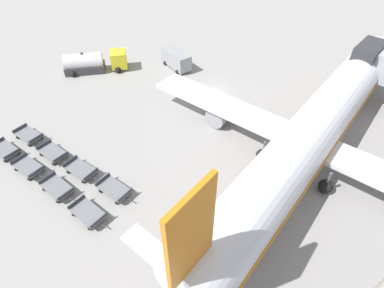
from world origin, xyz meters
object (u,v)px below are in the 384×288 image
(baggage_dolly_row_near_col_a, at_px, (5,150))
(baggage_dolly_row_mid_a_col_a, at_px, (29,135))
(airplane, at_px, (314,130))
(baggage_dolly_row_mid_a_col_c, at_px, (81,169))
(baggage_dolly_row_near_col_b, at_px, (28,167))
(baggage_dolly_row_mid_a_col_b, at_px, (53,153))
(service_van, at_px, (176,59))
(baggage_dolly_row_near_col_d, at_px, (88,213))
(baggage_dolly_row_mid_a_col_d, at_px, (114,189))
(fuel_tanker_primary, at_px, (92,63))
(baggage_dolly_row_near_col_c, at_px, (57,188))

(baggage_dolly_row_near_col_a, distance_m, baggage_dolly_row_mid_a_col_a, 2.67)
(airplane, bearing_deg, baggage_dolly_row_mid_a_col_c, -129.28)
(baggage_dolly_row_near_col_b, distance_m, baggage_dolly_row_mid_a_col_c, 5.02)
(baggage_dolly_row_mid_a_col_a, bearing_deg, baggage_dolly_row_mid_a_col_b, 6.88)
(service_van, xyz_separation_m, baggage_dolly_row_near_col_b, (4.88, -23.68, -0.79))
(baggage_dolly_row_mid_a_col_b, bearing_deg, airplane, 44.73)
(airplane, distance_m, baggage_dolly_row_near_col_d, 21.21)
(airplane, bearing_deg, baggage_dolly_row_mid_a_col_b, -135.27)
(baggage_dolly_row_near_col_b, distance_m, baggage_dolly_row_mid_a_col_b, 2.53)
(service_van, relative_size, baggage_dolly_row_near_col_b, 1.39)
(baggage_dolly_row_near_col_a, height_order, baggage_dolly_row_near_col_d, same)
(baggage_dolly_row_mid_a_col_d, bearing_deg, baggage_dolly_row_near_col_b, -152.72)
(baggage_dolly_row_near_col_a, bearing_deg, baggage_dolly_row_mid_a_col_d, 21.56)
(fuel_tanker_primary, distance_m, service_van, 11.73)
(baggage_dolly_row_near_col_b, xyz_separation_m, baggage_dolly_row_mid_a_col_a, (-4.54, 2.00, 0.00))
(baggage_dolly_row_near_col_d, xyz_separation_m, baggage_dolly_row_mid_a_col_b, (-8.70, 1.34, 0.00))
(baggage_dolly_row_mid_a_col_b, xyz_separation_m, baggage_dolly_row_mid_a_col_c, (4.00, 0.76, 0.00))
(fuel_tanker_primary, distance_m, baggage_dolly_row_mid_a_col_a, 15.04)
(fuel_tanker_primary, xyz_separation_m, baggage_dolly_row_near_col_d, (20.98, -13.57, -0.74))
(baggage_dolly_row_near_col_a, xyz_separation_m, baggage_dolly_row_mid_a_col_a, (-0.57, 2.61, 0.00))
(baggage_dolly_row_near_col_a, xyz_separation_m, baggage_dolly_row_mid_a_col_b, (3.77, 3.13, 0.00))
(baggage_dolly_row_near_col_c, distance_m, baggage_dolly_row_mid_a_col_a, 8.89)
(service_van, distance_m, baggage_dolly_row_mid_a_col_a, 21.70)
(baggage_dolly_row_near_col_b, height_order, baggage_dolly_row_near_col_d, same)
(service_van, height_order, baggage_dolly_row_near_col_d, service_van)
(baggage_dolly_row_near_col_a, bearing_deg, baggage_dolly_row_mid_a_col_b, 39.73)
(fuel_tanker_primary, height_order, baggage_dolly_row_mid_a_col_c, fuel_tanker_primary)
(fuel_tanker_primary, distance_m, baggage_dolly_row_mid_a_col_b, 17.35)
(baggage_dolly_row_mid_a_col_b, height_order, baggage_dolly_row_mid_a_col_d, same)
(service_van, relative_size, baggage_dolly_row_mid_a_col_c, 1.39)
(baggage_dolly_row_mid_a_col_d, bearing_deg, baggage_dolly_row_near_col_d, -79.32)
(airplane, bearing_deg, baggage_dolly_row_mid_a_col_a, -140.65)
(service_van, xyz_separation_m, baggage_dolly_row_mid_a_col_d, (12.82, -19.58, -0.79))
(service_van, relative_size, baggage_dolly_row_near_col_c, 1.39)
(baggage_dolly_row_near_col_d, bearing_deg, service_van, 120.73)
(fuel_tanker_primary, bearing_deg, baggage_dolly_row_near_col_c, -40.06)
(baggage_dolly_row_mid_a_col_d, bearing_deg, baggage_dolly_row_near_col_a, -158.44)
(fuel_tanker_primary, relative_size, baggage_dolly_row_near_col_a, 2.21)
(baggage_dolly_row_mid_a_col_a, xyz_separation_m, baggage_dolly_row_mid_a_col_b, (4.34, 0.52, 0.00))
(baggage_dolly_row_near_col_b, bearing_deg, baggage_dolly_row_mid_a_col_c, 40.85)
(baggage_dolly_row_near_col_a, relative_size, baggage_dolly_row_near_col_b, 1.00)
(service_van, height_order, baggage_dolly_row_near_col_c, service_van)
(fuel_tanker_primary, bearing_deg, baggage_dolly_row_mid_a_col_b, -44.89)
(baggage_dolly_row_near_col_b, bearing_deg, baggage_dolly_row_near_col_c, 9.23)
(baggage_dolly_row_mid_a_col_c, bearing_deg, baggage_dolly_row_near_col_c, -80.17)
(fuel_tanker_primary, relative_size, service_van, 1.59)
(baggage_dolly_row_mid_a_col_c, bearing_deg, baggage_dolly_row_mid_a_col_b, -169.21)
(fuel_tanker_primary, height_order, baggage_dolly_row_near_col_b, fuel_tanker_primary)
(baggage_dolly_row_mid_a_col_a, relative_size, baggage_dolly_row_mid_a_col_d, 1.00)
(fuel_tanker_primary, xyz_separation_m, baggage_dolly_row_near_col_c, (16.73, -14.07, -0.74))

